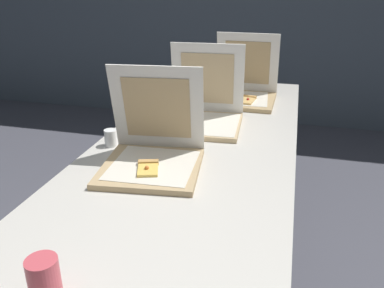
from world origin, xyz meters
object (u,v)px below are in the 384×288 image
at_px(cup_white_mid, 137,127).
at_px(cup_printed_front, 44,279).
at_px(pizza_box_back, 244,92).
at_px(pizza_box_front, 153,154).
at_px(cup_white_near_center, 111,138).
at_px(table, 197,152).
at_px(pizza_box_middle, 204,114).

distance_m(cup_white_mid, cup_printed_front, 1.01).
bearing_deg(cup_printed_front, pizza_box_back, 82.22).
relative_size(pizza_box_front, pizza_box_back, 1.07).
xyz_separation_m(cup_white_mid, cup_white_near_center, (-0.06, -0.15, 0.00)).
height_order(table, cup_white_mid, cup_white_mid).
bearing_deg(pizza_box_back, table, -98.56).
xyz_separation_m(pizza_box_back, cup_white_near_center, (-0.46, -0.80, -0.02)).
distance_m(table, pizza_box_middle, 0.24).
bearing_deg(pizza_box_back, cup_printed_front, -96.82).
xyz_separation_m(pizza_box_front, cup_white_mid, (-0.18, 0.30, -0.02)).
height_order(table, cup_white_near_center, cup_white_near_center).
distance_m(table, pizza_box_back, 0.68).
relative_size(pizza_box_middle, cup_white_mid, 5.37).
bearing_deg(pizza_box_front, cup_white_near_center, 141.45).
xyz_separation_m(cup_white_near_center, cup_printed_front, (0.23, -0.84, 0.02)).
distance_m(pizza_box_front, pizza_box_middle, 0.51).
bearing_deg(table, pizza_box_front, -110.06).
distance_m(pizza_box_front, pizza_box_back, 0.97).
height_order(pizza_box_back, cup_white_near_center, pizza_box_back).
height_order(cup_white_mid, cup_white_near_center, same).
bearing_deg(cup_white_mid, cup_white_near_center, -111.06).
xyz_separation_m(table, pizza_box_back, (0.11, 0.67, 0.10)).
relative_size(table, pizza_box_front, 5.62).
relative_size(pizza_box_front, pizza_box_middle, 1.05).
bearing_deg(pizza_box_middle, cup_printed_front, -97.96).
xyz_separation_m(table, pizza_box_middle, (-0.02, 0.22, 0.10)).
bearing_deg(cup_white_mid, pizza_box_front, -59.03).
relative_size(table, cup_white_near_center, 31.61).
xyz_separation_m(table, pizza_box_front, (-0.10, -0.28, 0.10)).
xyz_separation_m(pizza_box_middle, cup_white_near_center, (-0.32, -0.35, -0.02)).
height_order(pizza_box_front, pizza_box_middle, pizza_box_middle).
xyz_separation_m(table, cup_white_mid, (-0.28, 0.02, 0.08)).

